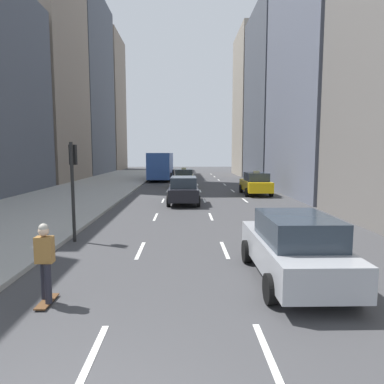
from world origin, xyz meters
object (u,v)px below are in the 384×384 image
at_px(city_bus, 161,165).
at_px(taxi_lead, 184,178).
at_px(traffic_light_pole, 73,175).
at_px(taxi_second, 256,183).
at_px(sedan_black_near, 184,190).
at_px(skateboarder, 45,260).
at_px(sedan_silver_behind, 294,247).

bearing_deg(city_bus, taxi_lead, -74.21).
distance_m(taxi_lead, traffic_light_pole, 20.63).
bearing_deg(traffic_light_pole, taxi_second, 55.68).
relative_size(city_bus, traffic_light_pole, 3.22).
relative_size(sedan_black_near, city_bus, 0.42).
height_order(taxi_second, sedan_black_near, taxi_second).
height_order(taxi_lead, skateboarder, taxi_lead).
height_order(taxi_second, city_bus, city_bus).
bearing_deg(skateboarder, sedan_black_near, 78.98).
xyz_separation_m(taxi_lead, traffic_light_pole, (-3.95, -20.19, 1.53)).
distance_m(sedan_black_near, sedan_silver_behind, 13.86).
distance_m(taxi_second, traffic_light_pole, 17.01).
relative_size(taxi_lead, traffic_light_pole, 1.22).
xyz_separation_m(city_bus, traffic_light_pole, (-1.14, -30.13, 0.62)).
bearing_deg(taxi_lead, sedan_black_near, -90.00).
distance_m(city_bus, skateboarder, 35.46).
height_order(taxi_lead, taxi_second, same).
bearing_deg(skateboarder, traffic_light_pole, 101.39).
bearing_deg(sedan_silver_behind, taxi_lead, 96.57).
xyz_separation_m(taxi_lead, city_bus, (-2.81, 9.94, 0.91)).
xyz_separation_m(sedan_black_near, sedan_silver_behind, (2.80, -13.57, -0.01)).
height_order(sedan_silver_behind, city_bus, city_bus).
relative_size(sedan_black_near, traffic_light_pole, 1.34).
height_order(city_bus, skateboarder, city_bus).
bearing_deg(taxi_lead, traffic_light_pole, -101.07).
bearing_deg(taxi_second, skateboarder, -113.70).
bearing_deg(taxi_second, sedan_silver_behind, -98.80).
bearing_deg(skateboarder, city_bus, 89.89).
bearing_deg(city_bus, sedan_silver_behind, -80.69).
relative_size(taxi_lead, skateboarder, 2.52).
xyz_separation_m(taxi_second, city_bus, (-8.41, 16.14, 0.91)).
bearing_deg(traffic_light_pole, sedan_black_near, 67.35).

